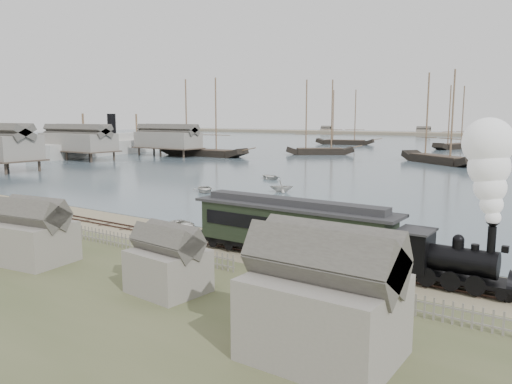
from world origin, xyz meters
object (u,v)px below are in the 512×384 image
Objects in this scene: locomotive at (478,217)px; beached_dinghy at (183,225)px; passenger_coach at (292,226)px; steamship at (112,134)px.

locomotive is 2.51× the size of beached_dinghy.
beached_dinghy is (-12.97, 2.62, -1.98)m from passenger_coach.
steamship reaches higher than passenger_coach.
locomotive is 0.62× the size of passenger_coach.
locomotive is 25.62m from beached_dinghy.
locomotive is at bearing -128.41° from steamship.
beached_dinghy is (-25.16, 2.62, -4.06)m from locomotive.
locomotive is at bearing 0.00° from passenger_coach.
locomotive reaches higher than beached_dinghy.
passenger_coach reaches higher than beached_dinghy.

